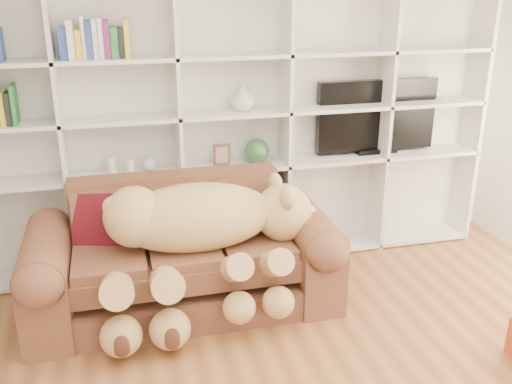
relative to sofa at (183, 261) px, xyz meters
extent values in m
cube|color=silver|center=(0.52, 0.83, 1.00)|extent=(5.00, 0.02, 2.70)
cube|color=silver|center=(0.52, 0.79, 0.85)|extent=(4.40, 0.03, 2.40)
cube|color=silver|center=(-0.80, 0.63, 0.85)|extent=(0.03, 0.35, 2.40)
cube|color=silver|center=(0.08, 0.63, 0.85)|extent=(0.03, 0.35, 2.40)
cube|color=silver|center=(0.96, 0.63, 0.85)|extent=(0.03, 0.35, 2.40)
cube|color=silver|center=(1.84, 0.63, 0.85)|extent=(0.03, 0.35, 2.40)
cube|color=silver|center=(2.72, 0.63, 0.85)|extent=(0.03, 0.35, 2.40)
cube|color=silver|center=(0.52, 0.63, -0.32)|extent=(4.40, 0.35, 0.03)
cube|color=silver|center=(0.52, 0.63, 0.50)|extent=(4.40, 0.35, 0.03)
cube|color=silver|center=(0.52, 0.63, 0.95)|extent=(4.40, 0.35, 0.03)
cube|color=silver|center=(0.52, 0.63, 1.40)|extent=(4.40, 0.35, 0.03)
cube|color=brown|center=(0.00, -0.04, -0.24)|extent=(2.11, 0.85, 0.22)
cube|color=brown|center=(0.00, -0.06, 0.09)|extent=(1.57, 0.70, 0.30)
cube|color=brown|center=(0.00, 0.34, 0.30)|extent=(1.57, 0.20, 0.55)
cube|color=brown|center=(-0.95, -0.04, -0.07)|extent=(0.32, 0.96, 0.55)
cube|color=brown|center=(0.95, -0.04, -0.07)|extent=(0.32, 0.96, 0.55)
cylinder|color=brown|center=(-0.95, -0.04, 0.20)|extent=(0.32, 0.91, 0.32)
cylinder|color=brown|center=(0.95, -0.04, 0.20)|extent=(0.32, 0.91, 0.32)
ellipsoid|color=tan|center=(0.10, -0.09, 0.38)|extent=(1.12, 0.54, 0.48)
sphere|color=tan|center=(-0.33, -0.09, 0.43)|extent=(0.43, 0.43, 0.43)
sphere|color=tan|center=(0.74, -0.09, 0.35)|extent=(0.43, 0.43, 0.43)
sphere|color=#D2B78A|center=(0.90, -0.09, 0.30)|extent=(0.21, 0.21, 0.21)
sphere|color=#452619|center=(0.98, -0.09, 0.29)|extent=(0.07, 0.07, 0.07)
ellipsoid|color=tan|center=(0.72, -0.24, 0.53)|extent=(0.10, 0.17, 0.17)
ellipsoid|color=tan|center=(0.72, 0.06, 0.53)|extent=(0.10, 0.17, 0.17)
sphere|color=tan|center=(-0.46, -0.09, 0.52)|extent=(0.15, 0.15, 0.15)
cylinder|color=tan|center=(0.29, -0.42, 0.12)|extent=(0.18, 0.52, 0.38)
cylinder|color=tan|center=(0.56, -0.42, 0.12)|extent=(0.18, 0.52, 0.38)
cylinder|color=tan|center=(-0.48, -0.42, 0.08)|extent=(0.21, 0.60, 0.44)
cylinder|color=tan|center=(-0.17, -0.42, 0.08)|extent=(0.21, 0.60, 0.44)
sphere|color=tan|center=(0.29, -0.59, -0.09)|extent=(0.22, 0.22, 0.22)
sphere|color=tan|center=(0.56, -0.59, -0.09)|extent=(0.22, 0.22, 0.22)
sphere|color=tan|center=(-0.48, -0.59, -0.17)|extent=(0.27, 0.27, 0.27)
sphere|color=tan|center=(-0.17, -0.59, -0.17)|extent=(0.27, 0.27, 0.27)
cube|color=#5C0F17|center=(-0.56, 0.15, 0.32)|extent=(0.45, 0.33, 0.42)
cube|color=black|center=(1.81, 0.68, 0.84)|extent=(1.08, 0.08, 0.62)
cube|color=black|center=(1.81, 0.68, 0.53)|extent=(0.36, 0.18, 0.04)
cube|color=#56351D|center=(0.42, 0.63, 0.61)|extent=(0.14, 0.03, 0.17)
sphere|color=#2E5A33|center=(0.72, 0.63, 0.62)|extent=(0.21, 0.21, 0.21)
cylinder|color=silver|center=(-0.46, 0.63, 0.58)|extent=(0.09, 0.09, 0.14)
cylinder|color=silver|center=(-0.31, 0.63, 0.57)|extent=(0.07, 0.07, 0.11)
sphere|color=silver|center=(-0.16, 0.63, 0.57)|extent=(0.10, 0.10, 0.10)
imported|color=beige|center=(0.60, 0.63, 1.06)|extent=(0.19, 0.19, 0.20)
camera|label=1|loc=(-0.41, -3.78, 1.96)|focal=40.00mm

